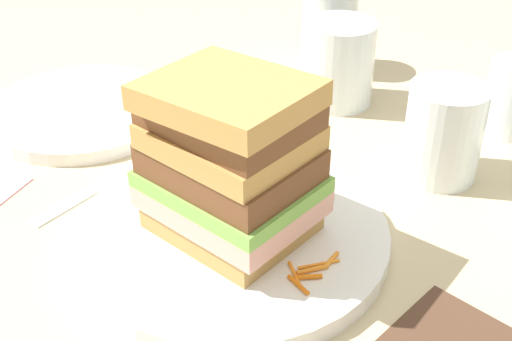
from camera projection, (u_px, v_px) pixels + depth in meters
ground_plane at (249, 244)px, 0.56m from camera, size 3.00×3.00×0.00m
main_plate at (232, 235)px, 0.56m from camera, size 0.26×0.26×0.02m
sandwich at (230, 160)px, 0.52m from camera, size 0.13×0.11×0.14m
carrot_shred_0 at (150, 196)px, 0.59m from camera, size 0.01×0.02×0.00m
carrot_shred_1 at (173, 194)px, 0.59m from camera, size 0.03×0.02×0.00m
carrot_shred_2 at (152, 201)px, 0.58m from camera, size 0.00×0.02×0.00m
carrot_shred_3 at (143, 180)px, 0.61m from camera, size 0.03×0.01×0.00m
carrot_shred_4 at (160, 198)px, 0.59m from camera, size 0.02×0.01×0.00m
carrot_shred_5 at (154, 192)px, 0.60m from camera, size 0.02×0.01×0.00m
carrot_shred_6 at (148, 185)px, 0.60m from camera, size 0.02×0.01×0.00m
carrot_shred_7 at (182, 194)px, 0.59m from camera, size 0.03×0.02×0.00m
carrot_shred_8 at (309, 277)px, 0.50m from camera, size 0.02×0.02×0.00m
carrot_shred_9 at (312, 270)px, 0.51m from camera, size 0.02×0.02×0.00m
carrot_shred_10 at (294, 274)px, 0.51m from camera, size 0.02×0.02×0.00m
carrot_shred_11 at (298, 285)px, 0.50m from camera, size 0.02×0.01×0.00m
carrot_shred_12 at (319, 264)px, 0.52m from camera, size 0.02×0.03×0.00m
carrot_shred_13 at (331, 260)px, 0.52m from camera, size 0.01×0.02×0.00m
knife at (115, 176)px, 0.65m from camera, size 0.02×0.20×0.00m
juice_glass at (443, 137)px, 0.63m from camera, size 0.07×0.07×0.09m
empty_tumbler_0 at (339, 63)px, 0.75m from camera, size 0.08×0.08×0.09m
empty_tumbler_1 at (329, 30)px, 0.83m from camera, size 0.07×0.07×0.10m
side_plate at (83, 111)px, 0.74m from camera, size 0.20×0.20×0.01m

